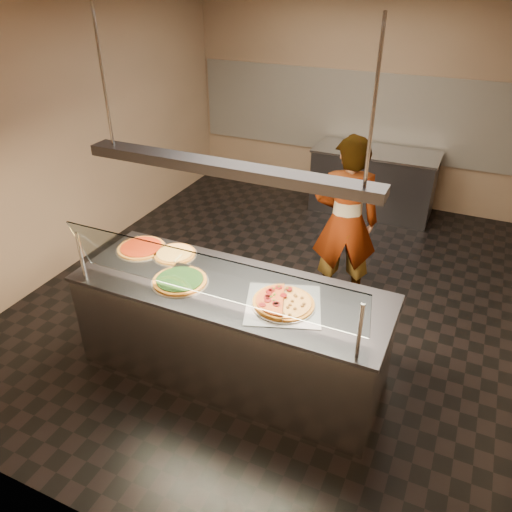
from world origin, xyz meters
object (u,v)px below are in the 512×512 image
at_px(serving_counter, 232,331).
at_px(heat_lamp_housing, 226,168).
at_px(half_pizza_sausage, 297,306).
at_px(worker, 345,222).
at_px(pizza_tomato, 142,248).
at_px(pizza_spatula, 180,261).
at_px(perforated_tray, 283,304).
at_px(pizza_cheese, 175,254).
at_px(sneeze_guard, 208,277).
at_px(pizza_spinach, 180,280).
at_px(half_pizza_pepperoni, 270,298).
at_px(prep_table, 373,182).

xyz_separation_m(serving_counter, heat_lamp_housing, (0.00, 0.00, 1.48)).
relative_size(half_pizza_sausage, worker, 0.29).
height_order(pizza_tomato, pizza_spatula, pizza_spatula).
distance_m(perforated_tray, heat_lamp_housing, 1.13).
bearing_deg(pizza_tomato, pizza_cheese, 5.77).
bearing_deg(sneeze_guard, perforated_tray, 30.04).
relative_size(sneeze_guard, half_pizza_sausage, 4.60).
relative_size(serving_counter, pizza_tomato, 5.78).
bearing_deg(serving_counter, heat_lamp_housing, 0.00).
xyz_separation_m(perforated_tray, pizza_spatula, (-1.06, 0.19, 0.02)).
xyz_separation_m(sneeze_guard, pizza_spatula, (-0.56, 0.47, -0.27)).
xyz_separation_m(pizza_spinach, worker, (0.95, 1.66, -0.02)).
distance_m(perforated_tray, pizza_spinach, 0.90).
height_order(perforated_tray, heat_lamp_housing, heat_lamp_housing).
bearing_deg(worker, heat_lamp_housing, 51.62).
relative_size(half_pizza_sausage, pizza_spatula, 2.26).
relative_size(sneeze_guard, pizza_spinach, 5.03).
xyz_separation_m(half_pizza_pepperoni, worker, (0.16, 1.60, -0.04)).
xyz_separation_m(pizza_tomato, heat_lamp_housing, (1.03, -0.21, 1.01)).
distance_m(pizza_cheese, pizza_spatula, 0.17).
bearing_deg(pizza_tomato, sneeze_guard, -28.25).
distance_m(half_pizza_sausage, pizza_tomato, 1.66).
xyz_separation_m(pizza_cheese, pizza_tomato, (-0.34, -0.03, 0.00)).
height_order(pizza_spatula, heat_lamp_housing, heat_lamp_housing).
xyz_separation_m(sneeze_guard, half_pizza_sausage, (0.61, 0.28, -0.27)).
distance_m(half_pizza_sausage, pizza_spatula, 1.19).
bearing_deg(pizza_spatula, worker, 52.06).
bearing_deg(perforated_tray, serving_counter, 173.43).
bearing_deg(worker, pizza_tomato, 21.25).
distance_m(pizza_spatula, heat_lamp_housing, 1.15).
distance_m(sneeze_guard, pizza_cheese, 0.95).
relative_size(pizza_spinach, pizza_spatula, 2.06).
relative_size(prep_table, worker, 0.95).
distance_m(half_pizza_sausage, heat_lamp_housing, 1.17).
bearing_deg(serving_counter, sneeze_guard, -90.00).
xyz_separation_m(pizza_tomato, prep_table, (1.36, 3.69, -0.48)).
bearing_deg(pizza_cheese, heat_lamp_housing, -19.62).
bearing_deg(pizza_cheese, perforated_tray, -14.33).
xyz_separation_m(sneeze_guard, pizza_spinach, (-0.41, 0.23, -0.28)).
height_order(pizza_tomato, prep_table, pizza_tomato).
distance_m(half_pizza_pepperoni, pizza_cheese, 1.11).
bearing_deg(sneeze_guard, pizza_spinach, 150.66).
distance_m(half_pizza_sausage, worker, 1.60).
height_order(half_pizza_pepperoni, prep_table, half_pizza_pepperoni).
bearing_deg(worker, pizza_cheese, 27.55).
xyz_separation_m(pizza_spinach, prep_table, (0.74, 4.01, -0.48)).
height_order(pizza_spatula, worker, worker).
relative_size(serving_counter, half_pizza_sausage, 5.05).
bearing_deg(pizza_spinach, worker, 60.24).
bearing_deg(pizza_tomato, half_pizza_sausage, -9.30).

